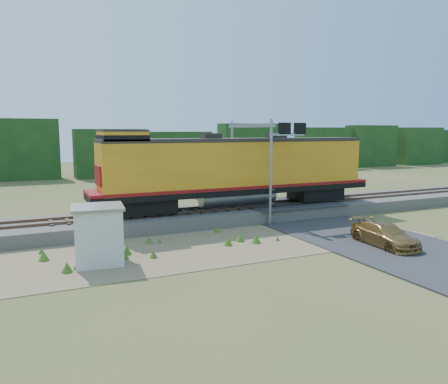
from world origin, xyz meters
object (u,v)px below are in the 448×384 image
shed (98,235)px  car (385,235)px  locomotive (234,169)px  signal_gantry (259,145)px

shed → car: size_ratio=0.63×
locomotive → car: (4.06, -9.71, -2.88)m
locomotive → signal_gantry: 2.31m
locomotive → shed: size_ratio=7.44×
shed → signal_gantry: (11.58, 5.84, 3.74)m
shed → signal_gantry: 13.49m
car → signal_gantry: bearing=109.7°
shed → car: (14.09, -3.21, -0.74)m
signal_gantry → shed: bearing=-153.2°
signal_gantry → car: bearing=-74.5°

